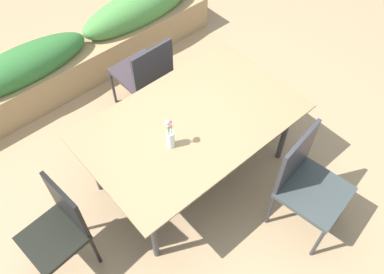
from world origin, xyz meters
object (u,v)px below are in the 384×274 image
(chair_far_side, at_px, (145,72))
(flower_vase, at_px, (170,135))
(planter_box, at_px, (88,49))
(chair_near_right, at_px, (307,181))
(chair_end_left, at_px, (59,227))
(dining_table, at_px, (192,125))

(chair_far_side, height_order, flower_vase, flower_vase)
(planter_box, bearing_deg, chair_near_right, -82.83)
(chair_near_right, distance_m, chair_end_left, 1.84)
(dining_table, relative_size, flower_vase, 5.73)
(chair_end_left, height_order, chair_far_side, chair_end_left)
(dining_table, bearing_deg, chair_near_right, -67.21)
(dining_table, distance_m, chair_far_side, 0.94)
(chair_far_side, height_order, planter_box, chair_far_side)
(dining_table, height_order, chair_end_left, chair_end_left)
(chair_near_right, distance_m, chair_far_side, 1.81)
(chair_far_side, bearing_deg, planter_box, 98.82)
(chair_end_left, xyz_separation_m, planter_box, (1.28, 1.73, -0.19))
(chair_end_left, relative_size, flower_vase, 3.03)
(chair_end_left, bearing_deg, chair_far_side, -63.10)
(chair_near_right, height_order, planter_box, chair_near_right)
(dining_table, relative_size, chair_end_left, 1.89)
(chair_far_side, bearing_deg, chair_end_left, -148.92)
(chair_end_left, relative_size, chair_far_side, 1.06)
(chair_end_left, bearing_deg, flower_vase, -100.51)
(dining_table, xyz_separation_m, chair_end_left, (-1.23, 0.01, -0.16))
(chair_near_right, relative_size, chair_far_side, 1.10)
(dining_table, xyz_separation_m, chair_near_right, (0.38, -0.90, -0.15))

